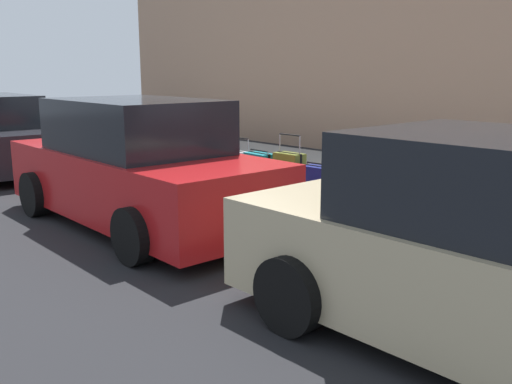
% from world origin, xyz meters
% --- Properties ---
extents(ground_plane, '(40.00, 40.00, 0.00)m').
position_xyz_m(ground_plane, '(0.00, 0.00, 0.00)').
color(ground_plane, black).
extents(sidewalk_curb, '(18.00, 5.00, 0.14)m').
position_xyz_m(sidewalk_curb, '(0.00, -2.50, 0.07)').
color(sidewalk_curb, gray).
rests_on(sidewalk_curb, ground_plane).
extents(suitcase_teal_0, '(0.43, 0.23, 1.00)m').
position_xyz_m(suitcase_teal_0, '(-3.85, -0.64, 0.48)').
color(suitcase_teal_0, '#0F606B').
rests_on(suitcase_teal_0, sidewalk_curb).
extents(suitcase_silver_1, '(0.43, 0.29, 0.84)m').
position_xyz_m(suitcase_silver_1, '(-3.33, -0.62, 0.42)').
color(suitcase_silver_1, '#9EA0A8').
rests_on(suitcase_silver_1, sidewalk_curb).
extents(suitcase_maroon_2, '(0.36, 0.20, 0.73)m').
position_xyz_m(suitcase_maroon_2, '(-2.83, -0.61, 0.48)').
color(suitcase_maroon_2, maroon).
rests_on(suitcase_maroon_2, sidewalk_curb).
extents(suitcase_black_3, '(0.39, 0.23, 1.08)m').
position_xyz_m(suitcase_black_3, '(-2.35, -0.62, 0.51)').
color(suitcase_black_3, black).
rests_on(suitcase_black_3, sidewalk_curb).
extents(suitcase_red_4, '(0.41, 0.26, 0.71)m').
position_xyz_m(suitcase_red_4, '(-1.85, -0.57, 0.39)').
color(suitcase_red_4, red).
rests_on(suitcase_red_4, sidewalk_curb).
extents(suitcase_navy_5, '(0.44, 0.28, 0.64)m').
position_xyz_m(suitcase_navy_5, '(-1.33, -0.58, 0.43)').
color(suitcase_navy_5, navy).
rests_on(suitcase_navy_5, sidewalk_curb).
extents(suitcase_olive_6, '(0.47, 0.25, 1.01)m').
position_xyz_m(suitcase_olive_6, '(-0.78, -0.59, 0.50)').
color(suitcase_olive_6, '#59601E').
rests_on(suitcase_olive_6, sidewalk_curb).
extents(suitcase_teal_7, '(0.50, 0.29, 0.72)m').
position_xyz_m(suitcase_teal_7, '(-0.19, -0.52, 0.47)').
color(suitcase_teal_7, '#0F606B').
rests_on(suitcase_teal_7, sidewalk_curb).
extents(suitcase_silver_8, '(0.36, 0.22, 0.85)m').
position_xyz_m(suitcase_silver_8, '(0.33, -0.63, 0.45)').
color(suitcase_silver_8, '#9EA0A8').
rests_on(suitcase_silver_8, sidewalk_curb).
extents(fire_hydrant, '(0.39, 0.21, 0.74)m').
position_xyz_m(fire_hydrant, '(1.16, -0.57, 0.52)').
color(fire_hydrant, '#D89E0C').
rests_on(fire_hydrant, sidewalk_curb).
extents(bollard_post, '(0.11, 0.11, 0.77)m').
position_xyz_m(bollard_post, '(1.67, -0.42, 0.53)').
color(bollard_post, '#333338').
rests_on(bollard_post, sidewalk_curb).
extents(parked_car_red_1, '(4.60, 2.09, 1.69)m').
position_xyz_m(parked_car_red_1, '(-0.00, 1.55, 0.79)').
color(parked_car_red_1, '#AD1619').
rests_on(parked_car_red_1, ground_plane).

